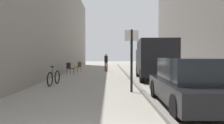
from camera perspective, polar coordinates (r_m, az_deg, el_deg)
name	(u,v)px	position (r m, az deg, el deg)	size (l,w,h in m)	color
ground_plane	(106,78)	(14.80, -1.61, -4.15)	(80.00, 80.00, 0.00)	gray
building_facade_left	(28,11)	(15.99, -21.39, 12.43)	(3.36, 40.00, 9.04)	gray
kerb_strip	(129,77)	(14.85, 4.51, -3.90)	(0.16, 40.00, 0.12)	slate
pedestrian_main_foreground	(106,61)	(20.24, -1.59, 0.24)	(0.33, 0.24, 1.70)	maroon
delivery_van	(154,59)	(13.85, 11.19, 0.85)	(2.41, 5.15, 2.46)	black
parked_car	(191,83)	(6.80, 20.21, -5.25)	(1.96, 4.26, 1.45)	black
street_sign_post	(132,55)	(8.94, 5.22, 1.86)	(0.59, 0.18, 2.60)	black
bicycle_leaning	(54,78)	(11.46, -15.21, -4.04)	(0.24, 1.77, 0.98)	black
cafe_chair_near_window	(79,66)	(19.80, -8.87, -1.08)	(0.62, 0.62, 0.94)	brown
cafe_chair_by_doorway	(70,68)	(17.58, -11.22, -1.46)	(0.61, 0.61, 0.94)	black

